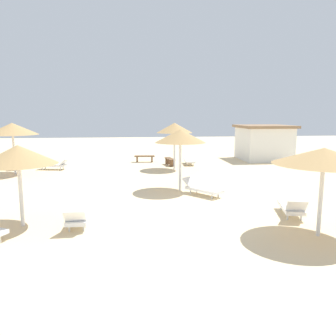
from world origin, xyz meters
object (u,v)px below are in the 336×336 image
parasol_2 (12,129)px  lounger_3 (202,188)px  parasol_1 (18,155)px  lounger_1 (79,217)px  lounger_2 (55,165)px  parasol_0 (324,156)px  bench_0 (170,160)px  lounger_5 (292,207)px  parasol_3 (180,136)px  bench_1 (145,157)px  lounger_4 (189,160)px  parasol_4 (174,128)px  beach_cabana (264,142)px  lounger_7 (12,164)px

parasol_2 → lounger_3: (9.93, -6.33, -2.35)m
parasol_1 → lounger_1: bearing=-7.7°
lounger_1 → lounger_2: 11.84m
parasol_0 → parasol_2: 16.89m
parasol_1 → parasol_0: bearing=-12.0°
bench_0 → lounger_5: bearing=-76.8°
parasol_3 → lounger_3: bearing=-52.6°
parasol_3 → bench_0: size_ratio=1.85×
lounger_1 → bench_1: (2.73, 14.09, 0.02)m
lounger_4 → parasol_4: bearing=-123.5°
bench_0 → parasol_3: bearing=-93.4°
parasol_0 → beach_cabana: (4.94, 16.12, -0.99)m
lounger_2 → parasol_0: bearing=-51.7°
lounger_7 → beach_cabana: 18.32m
lounger_2 → lounger_5: lounger_5 is taller
parasol_1 → bench_0: 13.74m
lounger_4 → lounger_5: (1.41, -12.41, 0.01)m
parasol_4 → lounger_7: (-10.58, 1.46, -2.34)m
parasol_1 → lounger_1: (1.79, -0.24, -1.97)m
lounger_3 → parasol_4: bearing=92.2°
lounger_3 → beach_cabana: 13.12m
parasol_3 → lounger_4: parasol_3 is taller
parasol_4 → lounger_5: (2.76, -10.38, -2.34)m
lounger_7 → bench_1: bearing=12.9°
lounger_2 → bench_0: lounger_2 is taller
lounger_2 → lounger_4: (9.04, 1.25, -0.00)m
lounger_3 → lounger_4: bearing=83.2°
parasol_0 → parasol_1: size_ratio=1.10×
lounger_1 → lounger_2: (-3.19, 11.40, -0.01)m
parasol_1 → lounger_3: (6.57, 3.35, -1.98)m
lounger_7 → bench_1: (8.80, 2.01, 0.02)m
lounger_2 → lounger_5: bearing=-46.9°
parasol_3 → lounger_4: bearing=76.8°
lounger_4 → bench_0: bearing=-167.3°
bench_0 → bench_1: size_ratio=1.02×
parasol_2 → parasol_3: bearing=-30.1°
parasol_3 → lounger_2: 10.09m
lounger_2 → beach_cabana: bearing=11.3°
lounger_5 → bench_0: lounger_5 is taller
lounger_2 → lounger_3: bearing=-44.4°
lounger_5 → lounger_1: bearing=-178.1°
lounger_1 → beach_cabana: size_ratio=0.47×
bench_1 → bench_0: bearing=-46.0°
lounger_3 → bench_1: size_ratio=1.24×
parasol_3 → parasol_4: bearing=84.9°
bench_1 → beach_cabana: 9.40m
parasol_3 → lounger_5: parasol_3 is taller
parasol_0 → parasol_4: size_ratio=0.95×
parasol_4 → lounger_4: (1.35, 2.03, -2.35)m
parasol_1 → parasol_2: 10.26m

